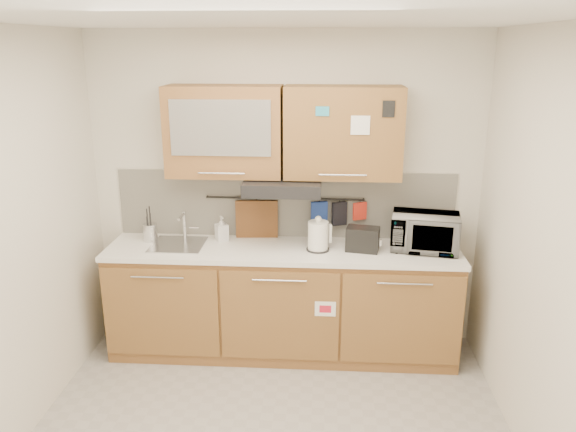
# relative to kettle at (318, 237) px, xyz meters

# --- Properties ---
(ceiling) EXTENTS (3.20, 3.20, 0.00)m
(ceiling) POSITION_rel_kettle_xyz_m (-0.28, -1.16, 1.57)
(ceiling) COLOR white
(ceiling) RESTS_ON wall_back
(wall_back) EXTENTS (3.20, 0.00, 3.20)m
(wall_back) POSITION_rel_kettle_xyz_m (-0.28, 0.34, 0.27)
(wall_back) COLOR silver
(wall_back) RESTS_ON ground
(wall_right) EXTENTS (0.00, 3.00, 3.00)m
(wall_right) POSITION_rel_kettle_xyz_m (1.32, -1.16, 0.27)
(wall_right) COLOR silver
(wall_right) RESTS_ON ground
(base_cabinet) EXTENTS (2.80, 0.64, 0.88)m
(base_cabinet) POSITION_rel_kettle_xyz_m (-0.28, 0.03, -0.63)
(base_cabinet) COLOR brown
(base_cabinet) RESTS_ON floor
(countertop) EXTENTS (2.82, 0.62, 0.04)m
(countertop) POSITION_rel_kettle_xyz_m (-0.28, 0.03, -0.13)
(countertop) COLOR white
(countertop) RESTS_ON base_cabinet
(backsplash) EXTENTS (2.80, 0.02, 0.56)m
(backsplash) POSITION_rel_kettle_xyz_m (-0.28, 0.33, 0.17)
(backsplash) COLOR silver
(backsplash) RESTS_ON countertop
(upper_cabinets) EXTENTS (1.82, 0.37, 0.70)m
(upper_cabinets) POSITION_rel_kettle_xyz_m (-0.29, 0.16, 0.80)
(upper_cabinets) COLOR brown
(upper_cabinets) RESTS_ON wall_back
(range_hood) EXTENTS (0.60, 0.46, 0.10)m
(range_hood) POSITION_rel_kettle_xyz_m (-0.28, 0.09, 0.39)
(range_hood) COLOR black
(range_hood) RESTS_ON upper_cabinets
(sink) EXTENTS (0.42, 0.40, 0.26)m
(sink) POSITION_rel_kettle_xyz_m (-1.13, 0.05, -0.11)
(sink) COLOR silver
(sink) RESTS_ON countertop
(utensil_rail) EXTENTS (1.30, 0.02, 0.02)m
(utensil_rail) POSITION_rel_kettle_xyz_m (-0.28, 0.29, 0.23)
(utensil_rail) COLOR black
(utensil_rail) RESTS_ON backsplash
(utensil_crock) EXTENTS (0.15, 0.15, 0.29)m
(utensil_crock) POSITION_rel_kettle_xyz_m (-1.39, 0.13, -0.04)
(utensil_crock) COLOR silver
(utensil_crock) RESTS_ON countertop
(kettle) EXTENTS (0.21, 0.21, 0.28)m
(kettle) POSITION_rel_kettle_xyz_m (0.00, 0.00, 0.00)
(kettle) COLOR white
(kettle) RESTS_ON countertop
(toaster) EXTENTS (0.28, 0.19, 0.19)m
(toaster) POSITION_rel_kettle_xyz_m (0.35, 0.01, -0.01)
(toaster) COLOR black
(toaster) RESTS_ON countertop
(microwave) EXTENTS (0.57, 0.43, 0.29)m
(microwave) POSITION_rel_kettle_xyz_m (0.84, 0.07, 0.03)
(microwave) COLOR #999999
(microwave) RESTS_ON countertop
(soap_bottle) EXTENTS (0.13, 0.13, 0.21)m
(soap_bottle) POSITION_rel_kettle_xyz_m (-0.80, 0.17, -0.01)
(soap_bottle) COLOR #999999
(soap_bottle) RESTS_ON countertop
(cutting_board) EXTENTS (0.35, 0.05, 0.43)m
(cutting_board) POSITION_rel_kettle_xyz_m (-0.52, 0.27, -0.01)
(cutting_board) COLOR brown
(cutting_board) RESTS_ON utensil_rail
(oven_mitt) EXTENTS (0.14, 0.06, 0.23)m
(oven_mitt) POSITION_rel_kettle_xyz_m (0.00, 0.27, 0.09)
(oven_mitt) COLOR navy
(oven_mitt) RESTS_ON utensil_rail
(dark_pouch) EXTENTS (0.13, 0.08, 0.20)m
(dark_pouch) POSITION_rel_kettle_xyz_m (0.17, 0.27, 0.11)
(dark_pouch) COLOR black
(dark_pouch) RESTS_ON utensil_rail
(pot_holder) EXTENTS (0.12, 0.06, 0.15)m
(pot_holder) POSITION_rel_kettle_xyz_m (0.34, 0.27, 0.13)
(pot_holder) COLOR red
(pot_holder) RESTS_ON utensil_rail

